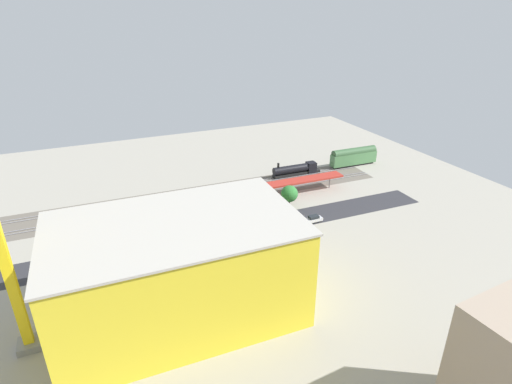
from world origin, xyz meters
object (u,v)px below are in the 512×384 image
object	(u,v)px
street_tree_2	(78,236)
parked_car_5	(174,250)
parked_car_1	(289,225)
street_tree_4	(181,212)
passenger_coach	(354,156)
parked_car_7	(107,263)
parked_car_0	(314,219)
parked_car_4	(206,242)
locomotive	(297,170)
construction_building	(179,271)
box_truck_0	(158,252)
street_tree_0	(152,223)
parked_car_3	(235,237)
street_tree_5	(261,197)
parked_car_6	(146,257)
platform_canopy_near	(233,191)
street_tree_3	(157,217)
parked_car_2	(261,230)
street_tree_1	(289,194)
traffic_light	(250,223)

from	to	relation	value
street_tree_2	parked_car_5	bearing A→B (deg)	157.89
parked_car_1	street_tree_4	world-z (taller)	street_tree_4
passenger_coach	parked_car_7	world-z (taller)	passenger_coach
parked_car_0	parked_car_4	size ratio (longest dim) A/B	1.00
locomotive	construction_building	distance (m)	71.01
parked_car_0	box_truck_0	xyz separation A→B (m)	(39.41, 0.69, 0.92)
street_tree_0	parked_car_0	bearing A→B (deg)	168.59
parked_car_5	passenger_coach	bearing A→B (deg)	-156.92
passenger_coach	parked_car_4	distance (m)	68.52
parked_car_3	street_tree_2	xyz separation A→B (m)	(33.22, -7.68, 4.00)
passenger_coach	street_tree_5	world-z (taller)	street_tree_5
parked_car_6	street_tree_2	xyz separation A→B (m)	(12.79, -7.94, 3.94)
platform_canopy_near	parked_car_6	size ratio (longest dim) A/B	15.57
street_tree_3	street_tree_5	distance (m)	26.51
platform_canopy_near	construction_building	distance (m)	44.32
parked_car_1	street_tree_0	xyz separation A→B (m)	(31.80, -7.81, 3.65)
parked_car_7	street_tree_4	distance (m)	20.51
street_tree_2	parked_car_0	bearing A→B (deg)	171.86
parked_car_2	parked_car_4	size ratio (longest dim) A/B	1.03
parked_car_5	street_tree_2	size ratio (longest dim) A/B	0.67
parked_car_3	construction_building	xyz separation A→B (m)	(17.55, 19.74, 8.23)
parked_car_6	construction_building	distance (m)	21.32
parked_car_7	street_tree_4	world-z (taller)	street_tree_4
street_tree_0	street_tree_1	bearing A→B (deg)	-177.17
parked_car_5	street_tree_2	world-z (taller)	street_tree_2
platform_canopy_near	locomotive	distance (m)	29.47
street_tree_5	box_truck_0	bearing A→B (deg)	18.59
parked_car_0	parked_car_1	bearing A→B (deg)	-0.21
parked_car_0	parked_car_4	bearing A→B (deg)	-0.85
passenger_coach	parked_car_6	distance (m)	81.16
parked_car_0	street_tree_0	bearing A→B (deg)	-11.41
parked_car_3	street_tree_3	distance (m)	18.73
construction_building	traffic_light	distance (m)	28.82
parked_car_2	street_tree_4	distance (m)	19.77
street_tree_4	traffic_light	size ratio (longest dim) A/B	1.34
box_truck_0	parked_car_3	bearing A→B (deg)	-177.39
construction_building	street_tree_1	world-z (taller)	construction_building
street_tree_4	parked_car_2	bearing A→B (deg)	153.37
parked_car_4	platform_canopy_near	bearing A→B (deg)	-127.95
street_tree_3	traffic_light	bearing A→B (deg)	153.26
parked_car_5	box_truck_0	distance (m)	3.87
street_tree_3	locomotive	bearing A→B (deg)	-157.23
platform_canopy_near	parked_car_7	bearing A→B (deg)	25.52
box_truck_0	street_tree_2	size ratio (longest dim) A/B	1.24
street_tree_3	passenger_coach	bearing A→B (deg)	-163.85
locomotive	parked_car_1	bearing A→B (deg)	57.83
street_tree_0	street_tree_2	bearing A→B (deg)	0.07
parked_car_2	parked_car_3	size ratio (longest dim) A/B	1.12
box_truck_0	street_tree_5	bearing A→B (deg)	-161.41
parked_car_3	traffic_light	world-z (taller)	traffic_light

